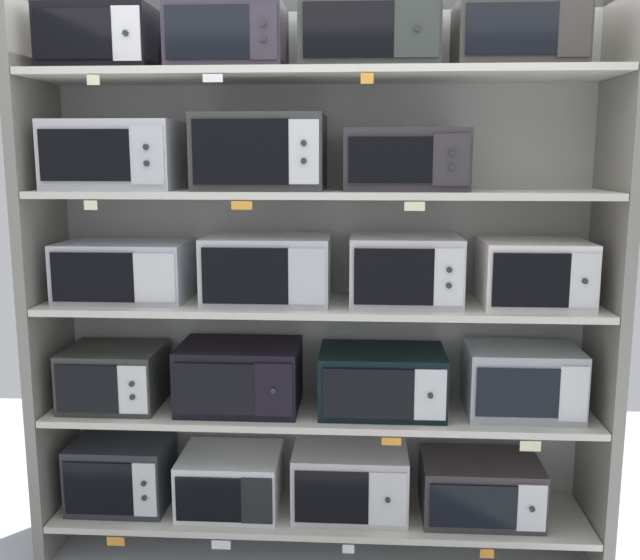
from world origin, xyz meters
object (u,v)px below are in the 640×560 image
(microwave_6, at_px, (382,380))
(microwave_9, at_px, (268,269))
(microwave_8, at_px, (124,271))
(microwave_3, at_px, (480,487))
(microwave_2, at_px, (350,480))
(microwave_5, at_px, (240,376))
(microwave_0, at_px, (121,473))
(microwave_14, at_px, (405,160))
(microwave_10, at_px, (405,270))
(microwave_4, at_px, (115,376))
(microwave_7, at_px, (522,381))
(microwave_17, at_px, (369,38))
(microwave_16, at_px, (228,39))
(microwave_13, at_px, (261,152))
(microwave_12, at_px, (117,155))
(microwave_1, at_px, (231,481))
(microwave_15, at_px, (101,40))
(microwave_11, at_px, (534,273))
(microwave_18, at_px, (517,36))

(microwave_6, distance_m, microwave_9, 0.72)
(microwave_8, bearing_deg, microwave_3, 0.01)
(microwave_2, relative_size, microwave_5, 0.97)
(microwave_0, distance_m, microwave_14, 1.98)
(microwave_0, bearing_deg, microwave_10, -0.00)
(microwave_0, relative_size, microwave_6, 0.80)
(microwave_4, distance_m, microwave_6, 1.24)
(microwave_7, bearing_deg, microwave_17, -179.98)
(microwave_16, bearing_deg, microwave_13, -0.08)
(microwave_4, xyz_separation_m, microwave_9, (0.72, 0.00, 0.51))
(microwave_2, relative_size, microwave_12, 0.95)
(microwave_12, bearing_deg, microwave_16, -0.03)
(microwave_4, bearing_deg, microwave_9, 0.00)
(microwave_10, bearing_deg, microwave_13, -179.99)
(microwave_0, bearing_deg, microwave_2, 0.00)
(microwave_1, relative_size, microwave_4, 1.06)
(microwave_10, xyz_separation_m, microwave_17, (-0.17, 0.00, 0.99))
(microwave_8, bearing_deg, microwave_15, 179.76)
(microwave_5, bearing_deg, microwave_11, -0.01)
(microwave_0, height_order, microwave_3, microwave_0)
(microwave_6, bearing_deg, microwave_13, -179.98)
(microwave_17, xyz_separation_m, microwave_18, (0.61, 0.00, 0.00))
(microwave_1, bearing_deg, microwave_18, 0.01)
(microwave_1, distance_m, microwave_13, 1.54)
(microwave_13, height_order, microwave_15, microwave_15)
(microwave_11, distance_m, microwave_14, 0.75)
(microwave_12, bearing_deg, microwave_1, -0.02)
(microwave_4, height_order, microwave_12, microwave_12)
(microwave_18, bearing_deg, microwave_17, -179.98)
(microwave_11, distance_m, microwave_12, 1.90)
(microwave_9, relative_size, microwave_14, 1.07)
(microwave_12, height_order, microwave_16, microwave_16)
(microwave_8, distance_m, microwave_16, 1.12)
(microwave_11, relative_size, microwave_16, 0.95)
(microwave_15, relative_size, microwave_17, 0.82)
(microwave_0, bearing_deg, microwave_14, 0.01)
(microwave_14, bearing_deg, microwave_16, -179.98)
(microwave_3, xyz_separation_m, microwave_13, (-1.00, -0.00, 1.53))
(microwave_15, height_order, microwave_18, microwave_18)
(microwave_4, bearing_deg, microwave_13, -0.01)
(microwave_10, bearing_deg, microwave_8, -180.00)
(microwave_13, height_order, microwave_17, microwave_17)
(microwave_6, height_order, microwave_16, microwave_16)
(microwave_2, xyz_separation_m, microwave_10, (0.23, -0.00, 1.00))
(microwave_13, bearing_deg, microwave_11, 0.01)
(microwave_8, distance_m, microwave_9, 0.65)
(microwave_1, xyz_separation_m, microwave_15, (-0.52, 0.00, 2.00))
(microwave_0, bearing_deg, microwave_11, -0.00)
(microwave_2, relative_size, microwave_6, 0.94)
(microwave_0, relative_size, microwave_2, 0.86)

